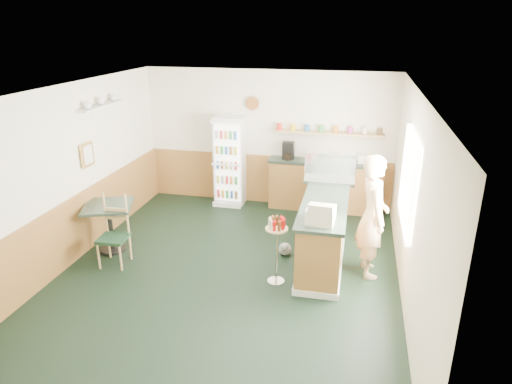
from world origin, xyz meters
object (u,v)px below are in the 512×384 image
(shopkeeper, at_px, (373,216))
(condiment_stand, at_px, (277,240))
(display_case, at_px, (330,168))
(cafe_chair, at_px, (115,228))
(cafe_table, at_px, (109,219))
(drinks_fridge, at_px, (230,161))
(cash_register, at_px, (321,215))

(shopkeeper, height_order, condiment_stand, shopkeeper)
(display_case, height_order, cafe_chair, display_case)
(cafe_table, bearing_deg, condiment_stand, -7.41)
(shopkeeper, xyz_separation_m, cafe_chair, (-3.83, -0.51, -0.34))
(cafe_chair, bearing_deg, cafe_table, 127.40)
(shopkeeper, distance_m, condiment_stand, 1.43)
(drinks_fridge, xyz_separation_m, condiment_stand, (1.49, -2.84, -0.22))
(drinks_fridge, xyz_separation_m, shopkeeper, (2.78, -2.27, 0.02))
(display_case, distance_m, cafe_table, 3.71)
(cafe_chair, bearing_deg, cash_register, -4.94)
(display_case, height_order, cafe_table, display_case)
(drinks_fridge, height_order, condiment_stand, drinks_fridge)
(cash_register, xyz_separation_m, cafe_table, (-3.40, 0.37, -0.55))
(display_case, relative_size, condiment_stand, 0.84)
(cash_register, height_order, cafe_chair, cash_register)
(condiment_stand, relative_size, cafe_table, 1.06)
(condiment_stand, relative_size, cafe_chair, 0.90)
(cafe_chair, bearing_deg, shopkeeper, 3.77)
(drinks_fridge, relative_size, display_case, 2.14)
(drinks_fridge, bearing_deg, condiment_stand, -62.35)
(drinks_fridge, relative_size, cafe_chair, 1.63)
(condiment_stand, bearing_deg, cafe_chair, 178.85)
(display_case, bearing_deg, shopkeeper, -58.22)
(display_case, xyz_separation_m, cash_register, (-0.00, -1.70, -0.13))
(condiment_stand, distance_m, cafe_chair, 2.53)
(cash_register, bearing_deg, drinks_fridge, 130.33)
(drinks_fridge, distance_m, cafe_chair, 2.99)
(drinks_fridge, xyz_separation_m, cafe_chair, (-1.04, -2.78, -0.32))
(shopkeeper, height_order, cafe_table, shopkeeper)
(condiment_stand, xyz_separation_m, cafe_table, (-2.80, 0.36, -0.11))
(drinks_fridge, distance_m, condiment_stand, 3.21)
(drinks_fridge, bearing_deg, shopkeeper, -39.26)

